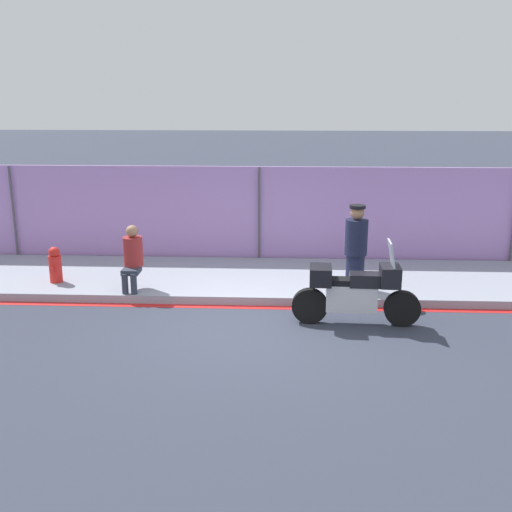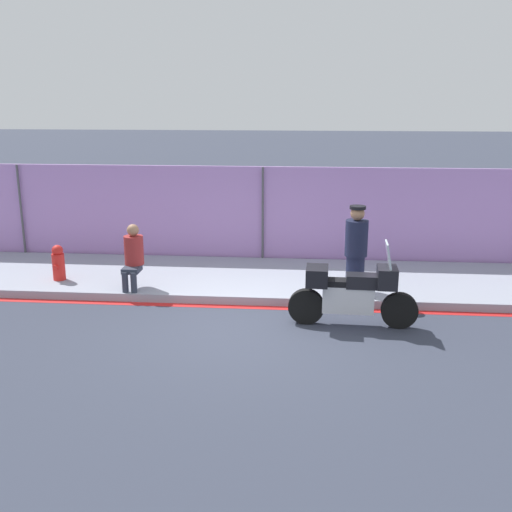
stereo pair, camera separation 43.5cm
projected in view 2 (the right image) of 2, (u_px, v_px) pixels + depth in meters
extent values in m
plane|color=#333847|center=(244.00, 329.00, 9.90)|extent=(120.00, 120.00, 0.00)
cube|color=#8E93A3|center=(257.00, 279.00, 12.34)|extent=(41.84, 2.82, 0.16)
cube|color=red|center=(250.00, 307.00, 10.92)|extent=(41.84, 0.18, 0.01)
cube|color=#AD7FC6|center=(263.00, 216.00, 13.52)|extent=(39.75, 0.08, 2.23)
cylinder|color=#4C4C51|center=(21.00, 213.00, 13.90)|extent=(0.05, 0.05, 2.23)
cylinder|color=#4C4C51|center=(263.00, 217.00, 13.42)|extent=(0.05, 0.05, 2.23)
cylinder|color=black|center=(399.00, 311.00, 9.88)|extent=(0.61, 0.16, 0.61)
cylinder|color=black|center=(306.00, 306.00, 10.08)|extent=(0.61, 0.16, 0.61)
cube|color=silver|center=(348.00, 299.00, 9.95)|extent=(0.86, 0.31, 0.46)
cube|color=black|center=(362.00, 281.00, 9.84)|extent=(0.53, 0.33, 0.22)
cube|color=black|center=(343.00, 283.00, 9.89)|extent=(0.61, 0.30, 0.10)
cube|color=black|center=(387.00, 277.00, 9.77)|extent=(0.34, 0.49, 0.34)
cube|color=silver|center=(388.00, 255.00, 9.67)|extent=(0.12, 0.42, 0.42)
cube|color=black|center=(317.00, 276.00, 9.91)|extent=(0.38, 0.52, 0.30)
cylinder|color=#191E38|center=(355.00, 273.00, 11.32)|extent=(0.35, 0.35, 0.68)
cylinder|color=#191E38|center=(356.00, 238.00, 11.14)|extent=(0.42, 0.42, 0.68)
sphere|color=#A37556|center=(358.00, 213.00, 11.02)|extent=(0.26, 0.26, 0.26)
cylinder|color=black|center=(358.00, 207.00, 10.99)|extent=(0.30, 0.30, 0.06)
cylinder|color=#2D3342|center=(125.00, 282.00, 11.22)|extent=(0.12, 0.12, 0.39)
cylinder|color=#2D3342|center=(134.00, 282.00, 11.21)|extent=(0.12, 0.12, 0.39)
cube|color=#2D3342|center=(132.00, 269.00, 11.35)|extent=(0.31, 0.39, 0.10)
cylinder|color=maroon|center=(134.00, 250.00, 11.46)|extent=(0.37, 0.37, 0.56)
sphere|color=#A37556|center=(133.00, 230.00, 11.36)|extent=(0.23, 0.23, 0.23)
cylinder|color=red|center=(59.00, 267.00, 11.98)|extent=(0.25, 0.25, 0.54)
sphere|color=red|center=(57.00, 250.00, 11.89)|extent=(0.22, 0.22, 0.22)
cylinder|color=red|center=(56.00, 267.00, 11.84)|extent=(0.09, 0.10, 0.09)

